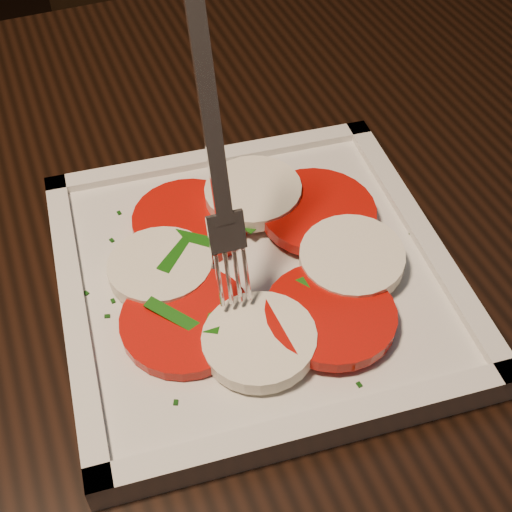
{
  "coord_description": "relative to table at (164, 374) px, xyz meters",
  "views": [
    {
      "loc": [
        -0.31,
        -0.41,
        1.12
      ],
      "look_at": [
        -0.23,
        -0.11,
        0.78
      ],
      "focal_mm": 50.0,
      "sensor_mm": 36.0,
      "label": 1
    }
  ],
  "objects": [
    {
      "name": "table",
      "position": [
        0.0,
        0.0,
        0.0
      ],
      "size": [
        1.27,
        0.91,
        0.75
      ],
      "rotation": [
        0.0,
        0.0,
        0.1
      ],
      "color": "black",
      "rests_on": "ground"
    },
    {
      "name": "caprese_salad",
      "position": [
        0.07,
        -0.01,
        0.12
      ],
      "size": [
        0.23,
        0.2,
        0.02
      ],
      "color": "#C10804",
      "rests_on": "plate"
    },
    {
      "name": "fork",
      "position": [
        0.05,
        -0.01,
        0.22
      ],
      "size": [
        0.03,
        0.07,
        0.18
      ],
      "primitive_type": null,
      "rotation": [
        0.0,
        0.0,
        0.04
      ],
      "color": "white",
      "rests_on": "caprese_salad"
    },
    {
      "name": "chair",
      "position": [
        0.16,
        0.78,
        -0.12
      ],
      "size": [
        0.47,
        0.47,
        0.93
      ],
      "rotation": [
        0.0,
        0.0,
        -0.14
      ],
      "color": "black",
      "rests_on": "ground"
    },
    {
      "name": "ground",
      "position": [
        0.3,
        0.09,
        -0.65
      ],
      "size": [
        6.0,
        6.0,
        0.0
      ],
      "primitive_type": "plane",
      "color": "black",
      "rests_on": "ground"
    },
    {
      "name": "plate",
      "position": [
        0.07,
        -0.01,
        0.11
      ],
      "size": [
        0.25,
        0.25,
        0.01
      ],
      "primitive_type": "cube",
      "rotation": [
        0.0,
        0.0,
        -0.0
      ],
      "color": "silver",
      "rests_on": "table"
    }
  ]
}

